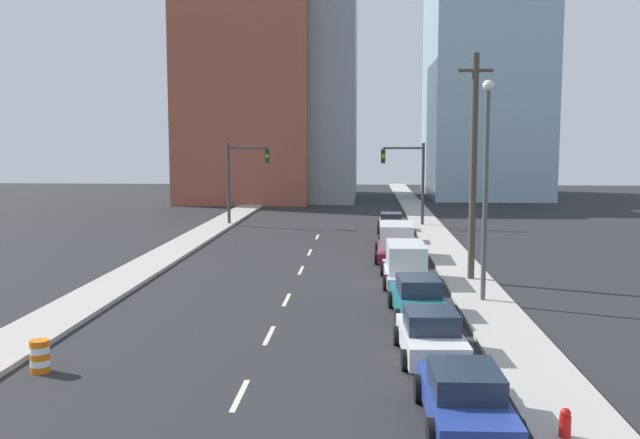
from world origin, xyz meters
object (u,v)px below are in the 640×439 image
at_px(utility_pole_right_mid, 473,167).
at_px(sedan_blue, 465,398).
at_px(traffic_signal_right, 412,174).
at_px(box_truck_silver, 406,264).
at_px(traffic_signal_left, 240,173).
at_px(street_lamp, 486,177).
at_px(sedan_teal, 418,299).
at_px(fire_hydrant, 565,427).
at_px(box_truck_maroon, 396,242).
at_px(sedan_white, 431,336).
at_px(sedan_orange, 391,223).
at_px(sedan_red, 395,233).
at_px(traffic_barrel, 40,356).

xyz_separation_m(utility_pole_right_mid, sedan_blue, (-2.67, -17.22, -4.82)).
relative_size(traffic_signal_right, box_truck_silver, 1.16).
relative_size(traffic_signal_left, street_lamp, 0.72).
height_order(traffic_signal_left, sedan_teal, traffic_signal_left).
distance_m(fire_hydrant, box_truck_maroon, 24.58).
xyz_separation_m(traffic_signal_right, sedan_white, (-1.56, -33.73, -3.45)).
distance_m(box_truck_maroon, sedan_orange, 12.45).
distance_m(sedan_blue, sedan_white, 5.28).
height_order(traffic_signal_left, fire_hydrant, traffic_signal_left).
bearing_deg(sedan_white, sedan_teal, 87.58).
distance_m(sedan_teal, sedan_orange, 25.51).
bearing_deg(sedan_teal, sedan_blue, -91.53).
xyz_separation_m(sedan_blue, sedan_white, (-0.31, 5.27, 0.03)).
distance_m(traffic_signal_left, sedan_blue, 41.00).
bearing_deg(fire_hydrant, utility_pole_right_mid, 88.04).
height_order(sedan_white, sedan_red, sedan_white).
relative_size(utility_pole_right_mid, sedan_orange, 2.44).
bearing_deg(sedan_blue, traffic_signal_left, 105.81).
distance_m(sedan_blue, box_truck_maroon, 23.45).
xyz_separation_m(traffic_barrel, box_truck_silver, (11.30, 13.54, 0.45)).
xyz_separation_m(fire_hydrant, sedan_teal, (-2.37, 11.36, 0.28)).
bearing_deg(sedan_red, utility_pole_right_mid, -73.47).
distance_m(utility_pole_right_mid, sedan_orange, 19.52).
height_order(sedan_red, sedan_orange, sedan_red).
bearing_deg(utility_pole_right_mid, sedan_teal, -113.61).
xyz_separation_m(sedan_blue, sedan_orange, (-0.40, 35.89, -0.00)).
xyz_separation_m(sedan_teal, box_truck_silver, (-0.11, 6.29, 0.23)).
height_order(traffic_signal_left, street_lamp, street_lamp).
bearing_deg(box_truck_maroon, traffic_signal_left, 128.04).
height_order(traffic_signal_left, sedan_blue, traffic_signal_left).
relative_size(fire_hydrant, sedan_orange, 0.19).
height_order(street_lamp, sedan_white, street_lamp).
height_order(street_lamp, fire_hydrant, street_lamp).
bearing_deg(box_truck_silver, sedan_orange, 89.27).
relative_size(box_truck_maroon, sedan_orange, 1.32).
bearing_deg(sedan_orange, sedan_teal, -88.32).
xyz_separation_m(traffic_barrel, sedan_red, (11.35, 26.70, 0.20)).
xyz_separation_m(box_truck_silver, sedan_orange, (0.04, 19.23, -0.29)).
bearing_deg(traffic_signal_right, traffic_barrel, -109.91).
relative_size(street_lamp, box_truck_maroon, 1.57).
distance_m(traffic_signal_right, fire_hydrant, 40.17).
height_order(traffic_signal_right, sedan_blue, traffic_signal_right).
bearing_deg(sedan_orange, sedan_blue, -87.86).
height_order(traffic_signal_right, sedan_teal, traffic_signal_right).
relative_size(street_lamp, sedan_teal, 1.89).
bearing_deg(sedan_red, sedan_orange, 92.93).
xyz_separation_m(traffic_barrel, street_lamp, (14.23, 9.57, 4.74)).
relative_size(street_lamp, box_truck_silver, 1.62).
bearing_deg(sedan_white, traffic_signal_right, 84.77).
xyz_separation_m(utility_pole_right_mid, sedan_teal, (-2.99, -6.85, -4.77)).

